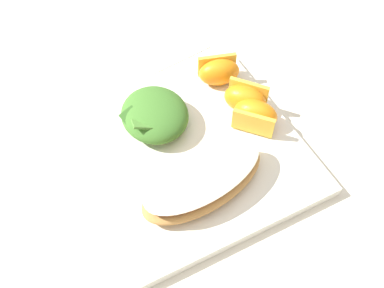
% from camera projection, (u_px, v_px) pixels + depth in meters
% --- Properties ---
extents(ground, '(3.00, 3.00, 0.00)m').
position_uv_depth(ground, '(192.00, 155.00, 0.59)').
color(ground, beige).
extents(white_plate, '(0.28, 0.28, 0.02)m').
position_uv_depth(white_plate, '(192.00, 152.00, 0.59)').
color(white_plate, white).
rests_on(white_plate, ground).
extents(cheesy_pizza_bread, '(0.10, 0.18, 0.04)m').
position_uv_depth(cheesy_pizza_bread, '(203.00, 179.00, 0.53)').
color(cheesy_pizza_bread, '#B77F42').
rests_on(cheesy_pizza_bread, white_plate).
extents(green_salad_pile, '(0.10, 0.09, 0.04)m').
position_uv_depth(green_salad_pile, '(155.00, 114.00, 0.59)').
color(green_salad_pile, '#3D7028').
rests_on(green_salad_pile, white_plate).
extents(orange_wedge_front, '(0.07, 0.07, 0.04)m').
position_uv_depth(orange_wedge_front, '(256.00, 116.00, 0.59)').
color(orange_wedge_front, orange).
rests_on(orange_wedge_front, white_plate).
extents(orange_wedge_middle, '(0.07, 0.07, 0.04)m').
position_uv_depth(orange_wedge_middle, '(245.00, 98.00, 0.61)').
color(orange_wedge_middle, orange).
rests_on(orange_wedge_middle, white_plate).
extents(orange_wedge_rear, '(0.05, 0.07, 0.04)m').
position_uv_depth(orange_wedge_rear, '(219.00, 71.00, 0.64)').
color(orange_wedge_rear, orange).
rests_on(orange_wedge_rear, white_plate).
extents(paper_napkin, '(0.12, 0.12, 0.00)m').
position_uv_depth(paper_napkin, '(165.00, 41.00, 0.73)').
color(paper_napkin, white).
rests_on(paper_napkin, ground).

